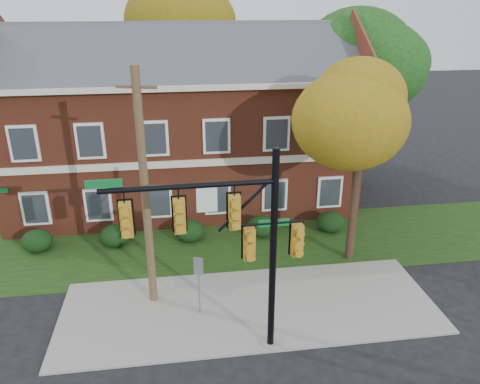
{
  "coord_description": "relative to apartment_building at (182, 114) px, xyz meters",
  "views": [
    {
      "loc": [
        -2.42,
        -13.44,
        10.78
      ],
      "look_at": [
        -0.08,
        3.0,
        3.94
      ],
      "focal_mm": 35.0,
      "sensor_mm": 36.0,
      "label": 1
    }
  ],
  "objects": [
    {
      "name": "sign_post",
      "position": [
        0.13,
        -11.08,
        -3.35
      ],
      "size": [
        0.34,
        0.17,
        2.41
      ],
      "rotation": [
        0.0,
        0.0,
        -0.38
      ],
      "color": "slate",
      "rests_on": "ground"
    },
    {
      "name": "tree_right_rear",
      "position": [
        11.31,
        0.86,
        3.13
      ],
      "size": [
        6.3,
        5.95,
        10.62
      ],
      "color": "black",
      "rests_on": "ground"
    },
    {
      "name": "ground",
      "position": [
        2.0,
        -11.95,
        -4.99
      ],
      "size": [
        120.0,
        120.0,
        0.0
      ],
      "primitive_type": "plane",
      "color": "black",
      "rests_on": "ground"
    },
    {
      "name": "hedge_center",
      "position": [
        0.0,
        -5.25,
        -4.46
      ],
      "size": [
        1.4,
        1.26,
        1.05
      ],
      "primitive_type": "ellipsoid",
      "color": "black",
      "rests_on": "ground"
    },
    {
      "name": "tree_near_right",
      "position": [
        7.22,
        -8.09,
        1.68
      ],
      "size": [
        4.5,
        4.25,
        8.58
      ],
      "color": "black",
      "rests_on": "ground"
    },
    {
      "name": "apartment_building",
      "position": [
        0.0,
        0.0,
        0.0
      ],
      "size": [
        18.8,
        8.8,
        9.74
      ],
      "color": "brown",
      "rests_on": "ground"
    },
    {
      "name": "hedge_left",
      "position": [
        -3.5,
        -5.25,
        -4.46
      ],
      "size": [
        1.4,
        1.26,
        1.05
      ],
      "primitive_type": "ellipsoid",
      "color": "black",
      "rests_on": "ground"
    },
    {
      "name": "tree_far_rear",
      "position": [
        1.34,
        7.84,
        3.86
      ],
      "size": [
        6.84,
        6.46,
        11.52
      ],
      "color": "black",
      "rests_on": "ground"
    },
    {
      "name": "hedge_right",
      "position": [
        3.5,
        -5.25,
        -4.46
      ],
      "size": [
        1.4,
        1.26,
        1.05
      ],
      "primitive_type": "ellipsoid",
      "color": "black",
      "rests_on": "ground"
    },
    {
      "name": "utility_pole",
      "position": [
        -1.59,
        -9.95,
        -0.48
      ],
      "size": [
        1.35,
        0.5,
        8.88
      ],
      "rotation": [
        0.0,
        0.0,
        -0.3
      ],
      "color": "#4E3924",
      "rests_on": "ground"
    },
    {
      "name": "hedge_far_left",
      "position": [
        -7.0,
        -5.25,
        -4.46
      ],
      "size": [
        1.4,
        1.26,
        1.05
      ],
      "primitive_type": "ellipsoid",
      "color": "black",
      "rests_on": "ground"
    },
    {
      "name": "hedge_far_right",
      "position": [
        7.0,
        -5.25,
        -4.46
      ],
      "size": [
        1.4,
        1.26,
        1.05
      ],
      "primitive_type": "ellipsoid",
      "color": "black",
      "rests_on": "ground"
    },
    {
      "name": "traffic_signal",
      "position": [
        1.1,
        -13.16,
        -0.67
      ],
      "size": [
        6.23,
        0.56,
        6.95
      ],
      "rotation": [
        0.0,
        0.0,
        0.02
      ],
      "color": "gray",
      "rests_on": "ground"
    },
    {
      "name": "sidewalk",
      "position": [
        2.0,
        -10.95,
        -4.95
      ],
      "size": [
        14.0,
        5.0,
        0.08
      ],
      "primitive_type": "cube",
      "color": "gray",
      "rests_on": "ground"
    },
    {
      "name": "grass_strip",
      "position": [
        2.0,
        -5.95,
        -4.97
      ],
      "size": [
        30.0,
        6.0,
        0.04
      ],
      "primitive_type": "cube",
      "color": "#193811",
      "rests_on": "ground"
    }
  ]
}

